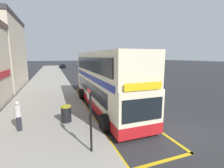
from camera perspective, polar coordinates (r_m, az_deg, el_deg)
name	(u,v)px	position (r m, az deg, el deg)	size (l,w,h in m)	color
ground_plane	(81,74)	(38.80, -11.09, 3.62)	(260.00, 260.00, 0.00)	#28282B
pavement_near	(50,75)	(38.29, -21.49, 3.15)	(6.00, 76.00, 0.14)	gray
double_decker_bus	(105,82)	(12.61, -2.55, 0.70)	(3.18, 11.47, 4.40)	beige
bus_bay_markings	(105,106)	(13.19, -2.56, -8.09)	(3.12, 14.97, 0.01)	gold
bus_stop_sign	(90,116)	(6.66, -7.84, -11.23)	(0.09, 0.51, 2.59)	black
parked_car_silver_across	(100,73)	(32.29, -4.46, 3.99)	(2.09, 4.20, 1.62)	#B2B5BA
parked_car_black_behind	(63,66)	(61.02, -17.39, 6.30)	(2.09, 4.20, 1.62)	black
pedestrian_waiting_near_sign	(18,115)	(9.87, -30.68, -9.54)	(0.34, 0.34, 1.63)	#26262D
litter_bin	(66,114)	(10.15, -16.16, -10.22)	(0.63, 0.63, 1.01)	black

